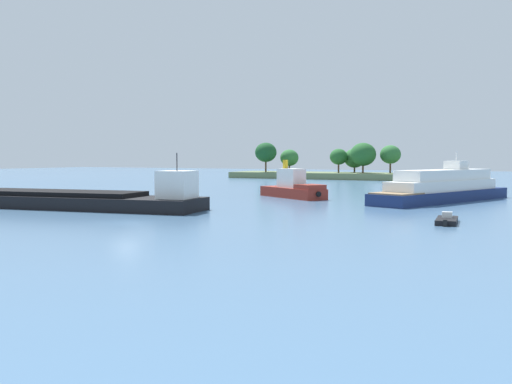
% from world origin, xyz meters
% --- Properties ---
extents(ground_plane, '(400.00, 400.00, 0.00)m').
position_xyz_m(ground_plane, '(0.00, 0.00, 0.00)').
color(ground_plane, '#476B8E').
extents(treeline_island, '(56.60, 14.75, 9.47)m').
position_xyz_m(treeline_island, '(-15.18, 99.56, 2.88)').
color(treeline_island, '#66754C').
rests_on(treeline_island, ground).
extents(small_motorboat, '(6.28, 3.32, 0.96)m').
position_xyz_m(small_motorboat, '(-31.52, 16.91, 0.25)').
color(small_motorboat, slate).
rests_on(small_motorboat, ground).
extents(tugboat, '(11.70, 9.24, 5.18)m').
position_xyz_m(tugboat, '(1.23, 32.95, 1.34)').
color(tugboat, maroon).
rests_on(tugboat, ground).
extents(fishing_skiff, '(2.03, 5.00, 0.93)m').
position_xyz_m(fishing_skiff, '(24.16, 11.92, 0.24)').
color(fishing_skiff, black).
rests_on(fishing_skiff, ground).
extents(cargo_barge, '(36.73, 11.64, 5.97)m').
position_xyz_m(cargo_barge, '(-16.60, 7.42, 0.99)').
color(cargo_barge, black).
rests_on(cargo_barge, ground).
extents(white_riverboat, '(13.77, 25.44, 6.47)m').
position_xyz_m(white_riverboat, '(20.45, 35.64, 1.72)').
color(white_riverboat, navy).
rests_on(white_riverboat, ground).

